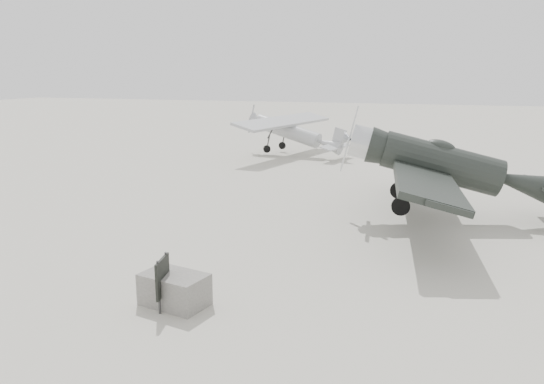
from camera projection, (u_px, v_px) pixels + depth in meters
The scene contains 5 objects.
ground at pixel (288, 241), 17.62m from camera, with size 160.00×160.00×0.00m, color #9F9B8D.
lowwing_monoplane at pixel (452, 167), 19.76m from camera, with size 8.60×12.04×3.87m.
highwing_monoplane at pixel (291, 129), 35.35m from camera, with size 7.26×10.14×2.87m.
equipment_block at pixel (174, 289), 12.76m from camera, with size 1.56×0.97×0.78m, color slate.
sign_board at pixel (163, 278), 12.48m from camera, with size 0.23×0.89×1.30m.
Camera 1 is at (4.67, -16.16, 5.51)m, focal length 35.00 mm.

